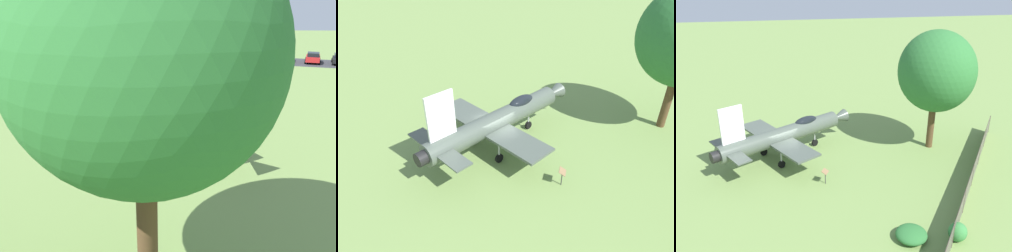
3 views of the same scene
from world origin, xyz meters
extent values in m
plane|color=#75934C|center=(0.00, 0.00, 0.00)|extent=(200.00, 200.00, 0.00)
cylinder|color=#4C564C|center=(0.00, 0.00, 2.01)|extent=(6.60, 10.13, 1.40)
cone|color=#4C564C|center=(-2.99, 5.24, 2.01)|extent=(1.83, 1.98, 1.19)
cylinder|color=black|center=(2.82, -4.94, 2.01)|extent=(1.03, 0.94, 0.84)
ellipsoid|color=black|center=(-1.18, 2.08, 2.61)|extent=(1.87, 2.36, 0.84)
cube|color=white|center=(2.05, -3.59, 4.10)|extent=(1.01, 1.63, 2.78)
cube|color=#4C564C|center=(-2.01, -1.77, 1.84)|extent=(4.38, 3.72, 0.16)
cube|color=#4C564C|center=(2.55, 0.83, 1.84)|extent=(4.38, 3.72, 0.16)
cube|color=#4C564C|center=(0.87, -4.76, 2.15)|extent=(2.11, 1.85, 0.10)
cube|color=#4C564C|center=(3.65, -3.17, 2.15)|extent=(2.11, 1.85, 0.10)
cylinder|color=#A5A8AD|center=(-1.61, 2.83, 1.09)|extent=(0.12, 0.12, 1.57)
cylinder|color=black|center=(-1.61, 2.83, 0.30)|extent=(0.45, 0.61, 0.60)
cylinder|color=#A5A8AD|center=(-0.68, -1.64, 1.09)|extent=(0.12, 0.12, 1.57)
cylinder|color=black|center=(-0.68, -1.64, 0.30)|extent=(0.45, 0.61, 0.60)
cylinder|color=#A5A8AD|center=(1.76, -0.25, 1.09)|extent=(0.12, 0.12, 1.57)
cylinder|color=black|center=(1.76, -0.25, 0.30)|extent=(0.45, 0.61, 0.60)
cylinder|color=brown|center=(0.60, 12.81, 2.51)|extent=(0.58, 0.58, 5.02)
ellipsoid|color=#2D7033|center=(0.60, 12.81, 6.86)|extent=(6.68, 6.30, 6.72)
cylinder|color=#4C4238|center=(12.77, 8.69, 0.86)|extent=(0.08, 0.08, 1.73)
cylinder|color=#4C4238|center=(10.00, 10.90, 0.86)|extent=(0.08, 0.08, 1.73)
cylinder|color=#4C4238|center=(7.24, 13.11, 0.86)|extent=(0.08, 0.08, 1.73)
cylinder|color=#4C4238|center=(4.47, 15.32, 0.86)|extent=(0.08, 0.08, 1.73)
cylinder|color=#4C4238|center=(1.71, 17.53, 0.86)|extent=(0.08, 0.08, 1.73)
cylinder|color=#4C4238|center=(-1.06, 19.75, 0.86)|extent=(0.08, 0.08, 1.73)
cylinder|color=#4C4238|center=(8.62, 12.00, 1.68)|extent=(19.39, 15.52, 0.05)
cube|color=#59544C|center=(8.62, 12.00, 0.86)|extent=(19.37, 15.50, 1.66)
ellipsoid|color=#387F3D|center=(12.24, 9.29, 0.57)|extent=(1.05, 1.08, 1.14)
ellipsoid|color=#2D7033|center=(11.67, 6.72, 0.36)|extent=(1.81, 1.84, 0.71)
cylinder|color=#333333|center=(4.77, 2.78, 0.45)|extent=(0.06, 0.06, 0.90)
cube|color=olive|center=(4.77, 2.78, 1.02)|extent=(0.72, 0.64, 0.25)
camera|label=1|loc=(-0.21, 20.94, 8.00)|focal=37.26mm
camera|label=2|loc=(17.32, -3.89, 12.82)|focal=33.44mm
camera|label=3|loc=(26.66, -0.37, 14.09)|focal=37.53mm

